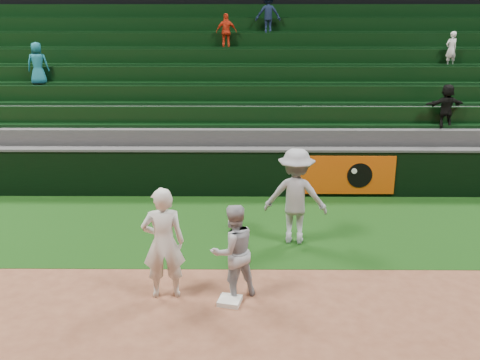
# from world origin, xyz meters

# --- Properties ---
(ground) EXTENTS (70.00, 70.00, 0.00)m
(ground) POSITION_xyz_m (0.00, 0.00, 0.00)
(ground) COLOR brown
(ground) RESTS_ON ground
(foul_grass) EXTENTS (36.00, 4.20, 0.01)m
(foul_grass) POSITION_xyz_m (0.00, 3.00, 0.00)
(foul_grass) COLOR black
(foul_grass) RESTS_ON ground
(first_base) EXTENTS (0.42, 0.42, 0.08)m
(first_base) POSITION_xyz_m (0.23, -0.30, 0.04)
(first_base) COLOR white
(first_base) RESTS_ON ground
(first_baseman) EXTENTS (0.75, 0.55, 1.90)m
(first_baseman) POSITION_xyz_m (-0.85, -0.06, 0.95)
(first_baseman) COLOR silver
(first_baseman) RESTS_ON ground
(baserunner) EXTENTS (0.97, 0.90, 1.61)m
(baserunner) POSITION_xyz_m (0.28, -0.04, 0.80)
(baserunner) COLOR #AAADB5
(baserunner) RESTS_ON ground
(base_coach) EXTENTS (1.37, 0.92, 1.97)m
(base_coach) POSITION_xyz_m (1.50, 2.18, 0.99)
(base_coach) COLOR #9EA1AB
(base_coach) RESTS_ON foul_grass
(field_wall) EXTENTS (36.00, 0.45, 1.25)m
(field_wall) POSITION_xyz_m (0.03, 5.20, 0.63)
(field_wall) COLOR black
(field_wall) RESTS_ON ground
(stadium_seating) EXTENTS (36.00, 5.95, 5.17)m
(stadium_seating) POSITION_xyz_m (0.00, 8.97, 1.70)
(stadium_seating) COLOR #393A3C
(stadium_seating) RESTS_ON ground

